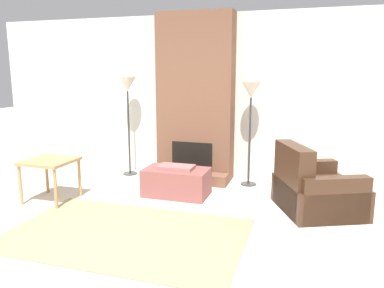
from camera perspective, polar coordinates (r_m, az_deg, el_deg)
The scene contains 9 objects.
ground_plane at distance 3.62m, azimuth -13.97°, elevation -17.56°, with size 24.00×24.00×0.00m, color beige.
wall_back at distance 6.15m, azimuth 1.12°, elevation 7.19°, with size 7.44×0.06×2.60m, color silver.
fireplace at distance 5.93m, azimuth 0.50°, elevation 6.52°, with size 1.20×0.63×2.60m.
ottoman at distance 5.25m, azimuth -2.40°, elevation -5.75°, with size 0.89×0.51×0.43m.
armchair at distance 4.89m, azimuth 17.92°, elevation -6.80°, with size 1.20×1.23×0.84m.
side_table at distance 5.32m, azimuth -20.86°, elevation -3.08°, with size 0.62×0.60×0.56m.
floor_lamp_left at distance 6.22m, azimuth -9.81°, elevation 7.97°, with size 0.29×0.29×1.63m.
floor_lamp_right at distance 5.60m, azimuth 8.98°, elevation 7.10°, with size 0.29×0.29×1.57m.
area_rug at distance 4.17m, azimuth -10.06°, elevation -13.34°, with size 2.53×1.58×0.01m, color #9E8966.
Camera 1 is at (1.71, -2.69, 1.72)m, focal length 35.00 mm.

